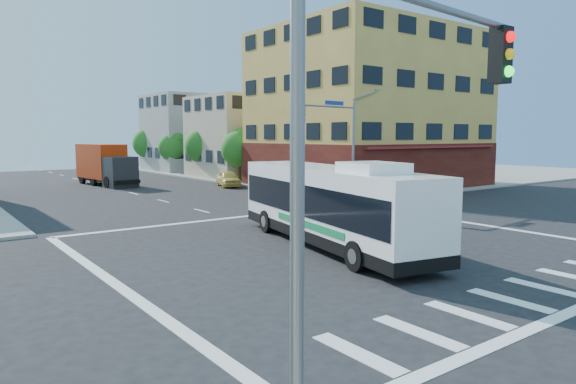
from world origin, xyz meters
TOP-DOWN VIEW (x-y plane):
  - ground at (0.00, 0.00)m, footprint 120.00×120.00m
  - sidewalk_ne at (35.00, 35.00)m, footprint 50.00×50.00m
  - corner_building_ne at (19.99, 18.48)m, footprint 18.10×15.44m
  - building_east_near at (16.98, 33.98)m, footprint 12.06×10.06m
  - building_east_far at (16.98, 47.98)m, footprint 12.06×10.06m
  - signal_mast_ne at (9.08, 10.62)m, footprint 7.91×1.13m
  - signal_mast_sw at (-9.08, -10.64)m, footprint 7.91×1.01m
  - street_tree_a at (11.90, 27.92)m, footprint 3.60×3.60m
  - street_tree_b at (11.90, 35.92)m, footprint 3.80×3.80m
  - street_tree_c at (11.90, 43.92)m, footprint 3.40×3.40m
  - street_tree_d at (11.90, 51.92)m, footprint 4.00×4.00m
  - transit_bus at (-0.33, 0.53)m, footprint 5.08×12.76m
  - box_truck at (0.45, 33.48)m, footprint 3.43×8.79m
  - parked_car at (9.09, 25.45)m, footprint 2.99×4.64m

SIDE VIEW (x-z plane):
  - ground at x=0.00m, z-range 0.00..0.00m
  - sidewalk_ne at x=35.00m, z-range 0.00..0.15m
  - parked_car at x=9.09m, z-range 0.00..1.47m
  - transit_bus at x=-0.33m, z-range -0.04..3.66m
  - box_truck at x=0.45m, z-range -0.06..3.80m
  - street_tree_c at x=11.90m, z-range 0.82..6.11m
  - street_tree_a at x=11.90m, z-range 0.83..6.35m
  - street_tree_b at x=11.90m, z-range 0.85..6.65m
  - street_tree_d at x=11.90m, z-range 0.87..6.90m
  - building_east_near at x=16.98m, z-range 0.01..9.01m
  - signal_mast_ne at x=9.08m, z-range 0.95..9.02m
  - signal_mast_sw at x=-9.08m, z-range 0.95..9.02m
  - building_east_far at x=16.98m, z-range 0.01..10.01m
  - corner_building_ne at x=19.99m, z-range -1.11..12.89m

